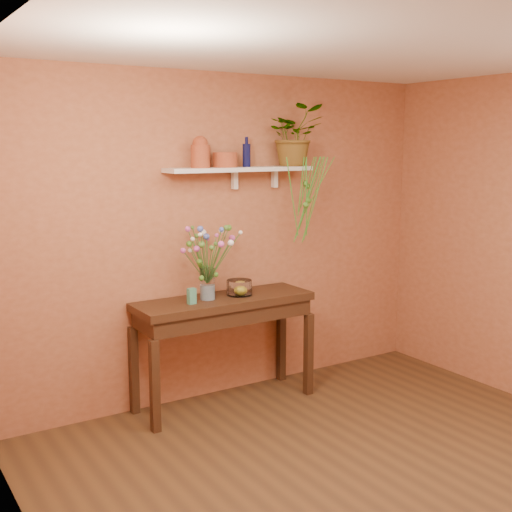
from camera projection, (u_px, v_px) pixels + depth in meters
name	position (u px, v px, depth m)	size (l,w,h in m)	color
room	(396.00, 277.00, 3.86)	(4.04, 4.04, 2.70)	#50341B
sideboard	(224.00, 313.00, 5.31)	(1.48, 0.48, 0.90)	#3B2614
wall_shelf	(241.00, 170.00, 5.36)	(1.30, 0.24, 0.19)	white
terracotta_jug	(200.00, 153.00, 5.12)	(0.20, 0.20, 0.25)	#A0462A
terracotta_pot	(225.00, 160.00, 5.26)	(0.20, 0.20, 0.12)	#A0462A
blue_bottle	(247.00, 155.00, 5.35)	(0.09, 0.09, 0.24)	#0C0F39
spider_plant	(295.00, 135.00, 5.55)	(0.47, 0.40, 0.52)	#437C23
plant_fronds	(307.00, 194.00, 5.54)	(0.43, 0.30, 0.73)	#437C23
glass_vase	(207.00, 286.00, 5.21)	(0.12, 0.12, 0.25)	white
bouquet	(209.00, 247.00, 5.15)	(0.49, 0.49, 0.48)	#386B28
glass_bowl	(239.00, 288.00, 5.37)	(0.21, 0.21, 0.12)	white
lemon	(240.00, 290.00, 5.36)	(0.08, 0.08, 0.08)	#FFF83C
carton	(192.00, 296.00, 5.06)	(0.06, 0.05, 0.12)	#336485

